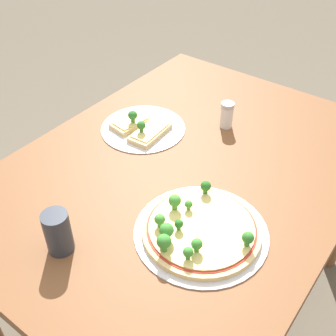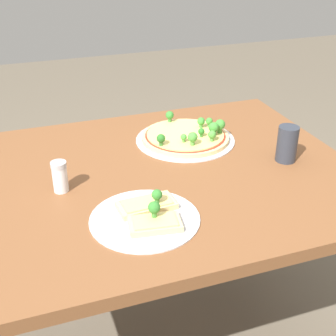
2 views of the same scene
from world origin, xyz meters
name	(u,v)px [view 2 (image 2 of 2)]	position (x,y,z in m)	size (l,w,h in m)	color
dining_table	(148,199)	(0.00, 0.00, 0.63)	(1.23, 0.91, 0.72)	brown
pizza_tray_whole	(187,136)	(0.19, 0.18, 0.73)	(0.33, 0.33, 0.07)	silver
pizza_tray_slice	(148,215)	(-0.06, -0.22, 0.73)	(0.28, 0.28, 0.07)	silver
drinking_cup	(287,144)	(0.43, -0.06, 0.77)	(0.06, 0.06, 0.11)	#2D333D
condiment_shaker	(60,177)	(-0.25, -0.01, 0.76)	(0.04, 0.04, 0.09)	silver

